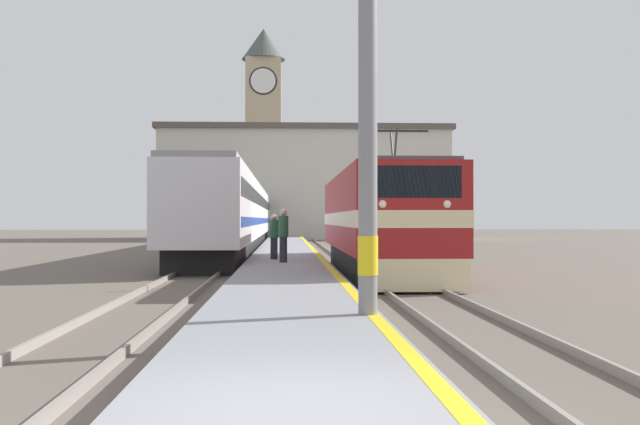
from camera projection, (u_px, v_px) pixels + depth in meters
ground_plane at (286, 259)px, 35.68m from camera, size 200.00×200.00×0.00m
platform at (287, 260)px, 30.69m from camera, size 2.87×140.00×0.42m
rail_track_near at (362, 264)px, 30.83m from camera, size 2.83×140.00×0.16m
rail_track_far at (215, 264)px, 30.55m from camera, size 2.83×140.00×0.16m
locomotive_train at (379, 221)px, 25.44m from camera, size 2.92×14.43×4.50m
passenger_train at (242, 215)px, 49.84m from camera, size 2.92×52.88×4.04m
catenary_mast at (371, 78)px, 11.45m from camera, size 2.22×0.31×7.41m
person_on_platform at (274, 236)px, 27.17m from camera, size 0.34×0.34×1.64m
second_waiting_passenger at (283, 234)px, 25.23m from camera, size 0.34×0.34×1.81m
clock_tower at (264, 126)px, 79.23m from camera, size 4.62×4.62×22.15m
station_building at (304, 184)px, 70.98m from camera, size 26.87×10.16×10.44m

